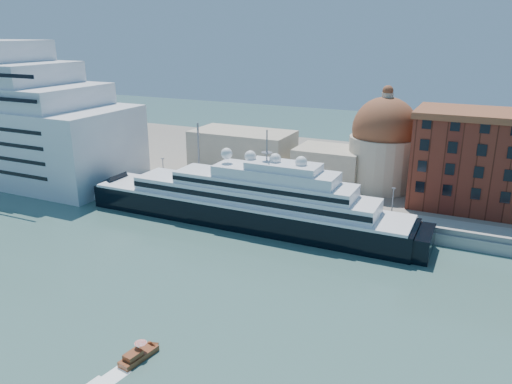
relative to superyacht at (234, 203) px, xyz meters
The scene contains 10 objects.
ground 23.91m from the superyacht, 78.38° to the right, with size 400.00×400.00×0.00m, color #335955.
quay 12.42m from the superyacht, 66.75° to the left, with size 180.00×10.00×2.50m, color gray.
land 52.34m from the superyacht, 84.81° to the left, with size 260.00×72.00×2.00m, color slate.
quay_fence 8.17m from the superyacht, 53.99° to the left, with size 180.00×0.10×1.20m, color slate.
superyacht is the anchor object (origin of this frame).
service_barge 44.25m from the superyacht, behind, with size 12.71×5.62×2.76m.
water_taxi 52.99m from the superyacht, 76.60° to the right, with size 2.84×6.12×2.80m.
warehouse 64.38m from the superyacht, 27.08° to the left, with size 43.00×19.00×23.25m.
church 37.01m from the superyacht, 72.25° to the left, with size 66.00×18.00×25.50m.
lamp_posts 13.31m from the superyacht, 130.58° to the left, with size 120.80×2.40×18.00m.
Camera 1 is at (46.81, -73.71, 43.04)m, focal length 35.00 mm.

